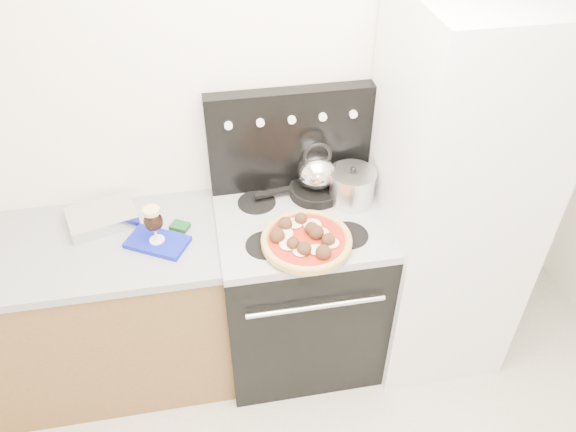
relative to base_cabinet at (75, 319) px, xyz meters
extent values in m
cube|color=white|center=(1.02, 0.30, 0.82)|extent=(3.50, 0.01, 2.50)
cube|color=brown|center=(0.00, 0.00, 0.00)|extent=(1.45, 0.60, 0.86)
cube|color=#93949B|center=(0.00, 0.00, 0.45)|extent=(1.48, 0.63, 0.04)
cube|color=black|center=(1.10, -0.02, 0.01)|extent=(0.76, 0.65, 0.88)
cube|color=#ADADB2|center=(1.10, -0.02, 0.47)|extent=(0.76, 0.65, 0.04)
cube|color=black|center=(1.10, 0.25, 0.74)|extent=(0.76, 0.08, 0.50)
cube|color=silver|center=(1.80, -0.05, 0.52)|extent=(0.64, 0.68, 1.90)
cube|color=white|center=(0.22, 0.13, 0.50)|extent=(0.34, 0.29, 0.06)
cube|color=#111AAF|center=(0.47, -0.06, 0.48)|extent=(0.30, 0.26, 0.02)
cylinder|color=black|center=(1.09, -0.21, 0.50)|extent=(0.41, 0.41, 0.01)
cylinder|color=black|center=(1.21, 0.14, 0.51)|extent=(0.29, 0.29, 0.05)
cylinder|color=silver|center=(1.36, 0.07, 0.57)|extent=(0.24, 0.24, 0.15)
camera|label=1|loc=(0.70, -1.93, 2.12)|focal=35.00mm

